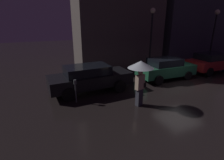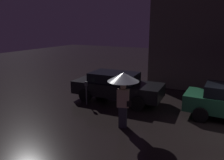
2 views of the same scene
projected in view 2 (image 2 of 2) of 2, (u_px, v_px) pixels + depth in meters
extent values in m
cube|color=#564C47|center=(218.00, 15.00, 13.09)|extent=(7.51, 3.00, 9.06)
cube|color=black|center=(117.00, 88.00, 11.47)|extent=(4.73, 1.94, 0.67)
cube|color=black|center=(114.00, 77.00, 11.42)|extent=(2.48, 1.65, 0.49)
cylinder|color=black|center=(149.00, 94.00, 11.68)|extent=(0.69, 0.22, 0.69)
cylinder|color=black|center=(137.00, 104.00, 10.15)|extent=(0.69, 0.22, 0.69)
cylinder|color=black|center=(102.00, 87.00, 12.96)|extent=(0.69, 0.22, 0.69)
cylinder|color=black|center=(85.00, 95.00, 11.42)|extent=(0.69, 0.22, 0.69)
cylinder|color=black|center=(204.00, 102.00, 10.43)|extent=(0.62, 0.22, 0.62)
cylinder|color=black|center=(200.00, 115.00, 8.98)|extent=(0.62, 0.22, 0.62)
cube|color=#383842|center=(123.00, 117.00, 8.48)|extent=(0.36, 0.29, 0.84)
cube|color=#D1B293|center=(123.00, 98.00, 8.30)|extent=(0.49, 0.33, 0.70)
sphere|color=tan|center=(123.00, 87.00, 8.19)|extent=(0.23, 0.23, 0.23)
cylinder|color=black|center=(123.00, 92.00, 8.24)|extent=(0.02, 0.02, 0.82)
cone|color=silver|center=(123.00, 77.00, 8.10)|extent=(1.19, 1.19, 0.33)
cube|color=black|center=(129.00, 104.00, 8.23)|extent=(0.18, 0.14, 0.22)
cylinder|color=#4C5154|center=(86.00, 95.00, 10.97)|extent=(0.06, 0.06, 0.97)
cube|color=#4C5154|center=(86.00, 84.00, 10.83)|extent=(0.12, 0.10, 0.22)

